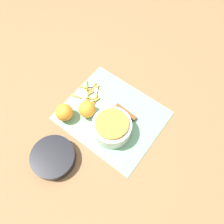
# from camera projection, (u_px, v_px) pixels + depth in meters

# --- Properties ---
(ground_plane) EXTENTS (4.00, 4.00, 0.00)m
(ground_plane) POSITION_uv_depth(u_px,v_px,m) (112.00, 116.00, 0.99)
(ground_plane) COLOR olive
(cutting_board) EXTENTS (0.43, 0.37, 0.01)m
(cutting_board) POSITION_uv_depth(u_px,v_px,m) (112.00, 115.00, 0.99)
(cutting_board) COLOR #75AD84
(cutting_board) RESTS_ON ground_plane
(bowl_speckled) EXTENTS (0.17, 0.17, 0.08)m
(bowl_speckled) POSITION_uv_depth(u_px,v_px,m) (112.00, 127.00, 0.91)
(bowl_speckled) COLOR silver
(bowl_speckled) RESTS_ON cutting_board
(bowl_dark) EXTENTS (0.18, 0.18, 0.05)m
(bowl_dark) POSITION_uv_depth(u_px,v_px,m) (53.00, 157.00, 0.88)
(bowl_dark) COLOR black
(bowl_dark) RESTS_ON ground_plane
(knife) EXTENTS (0.28, 0.04, 0.02)m
(knife) POSITION_uv_depth(u_px,v_px,m) (120.00, 108.00, 0.99)
(knife) COLOR brown
(knife) RESTS_ON cutting_board
(orange_left) EXTENTS (0.08, 0.08, 0.08)m
(orange_left) POSITION_uv_depth(u_px,v_px,m) (87.00, 109.00, 0.96)
(orange_left) COLOR orange
(orange_left) RESTS_ON cutting_board
(orange_right) EXTENTS (0.08, 0.08, 0.08)m
(orange_right) POSITION_uv_depth(u_px,v_px,m) (64.00, 112.00, 0.95)
(orange_right) COLOR orange
(orange_right) RESTS_ON cutting_board
(peel_pile) EXTENTS (0.12, 0.15, 0.01)m
(peel_pile) POSITION_uv_depth(u_px,v_px,m) (90.00, 94.00, 1.03)
(peel_pile) COLOR #F79C32
(peel_pile) RESTS_ON cutting_board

